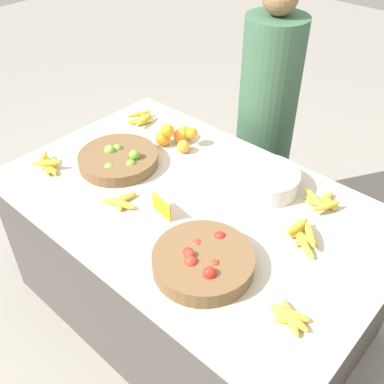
# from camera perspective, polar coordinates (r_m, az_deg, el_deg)

# --- Properties ---
(ground_plane) EXTENTS (12.00, 12.00, 0.00)m
(ground_plane) POSITION_cam_1_polar(r_m,az_deg,el_deg) (2.65, 0.00, -14.28)
(ground_plane) COLOR gray
(market_table) EXTENTS (1.81, 1.15, 0.79)m
(market_table) POSITION_cam_1_polar(r_m,az_deg,el_deg) (2.35, 0.00, -8.48)
(market_table) COLOR #4C4742
(market_table) RESTS_ON ground_plane
(lime_bowl) EXTENTS (0.40, 0.40, 0.11)m
(lime_bowl) POSITION_cam_1_polar(r_m,az_deg,el_deg) (2.32, -9.29, 4.16)
(lime_bowl) COLOR brown
(lime_bowl) RESTS_ON market_table
(tomato_basket) EXTENTS (0.40, 0.40, 0.10)m
(tomato_basket) POSITION_cam_1_polar(r_m,az_deg,el_deg) (1.75, 1.40, -8.74)
(tomato_basket) COLOR brown
(tomato_basket) RESTS_ON market_table
(orange_pile) EXTENTS (0.21, 0.20, 0.13)m
(orange_pile) POSITION_cam_1_polar(r_m,az_deg,el_deg) (2.44, -1.95, 7.12)
(orange_pile) COLOR orange
(orange_pile) RESTS_ON market_table
(metal_bowl) EXTENTS (0.31, 0.31, 0.09)m
(metal_bowl) POSITION_cam_1_polar(r_m,az_deg,el_deg) (2.15, 9.36, 1.50)
(metal_bowl) COLOR silver
(metal_bowl) RESTS_ON market_table
(price_sign) EXTENTS (0.13, 0.02, 0.09)m
(price_sign) POSITION_cam_1_polar(r_m,az_deg,el_deg) (1.98, -3.88, -1.89)
(price_sign) COLOR orange
(price_sign) RESTS_ON market_table
(banana_bunch_front_center) EXTENTS (0.18, 0.20, 0.05)m
(banana_bunch_front_center) POSITION_cam_1_polar(r_m,az_deg,el_deg) (2.12, 16.25, -1.20)
(banana_bunch_front_center) COLOR gold
(banana_bunch_front_center) RESTS_ON market_table
(banana_bunch_middle_right) EXTENTS (0.18, 0.18, 0.06)m
(banana_bunch_middle_right) POSITION_cam_1_polar(r_m,az_deg,el_deg) (1.92, 13.87, -5.36)
(banana_bunch_middle_right) COLOR gold
(banana_bunch_middle_right) RESTS_ON market_table
(banana_bunch_front_right) EXTENTS (0.15, 0.18, 0.05)m
(banana_bunch_front_right) POSITION_cam_1_polar(r_m,az_deg,el_deg) (2.68, -6.31, 9.27)
(banana_bunch_front_right) COLOR gold
(banana_bunch_front_right) RESTS_ON market_table
(banana_bunch_back_center) EXTENTS (0.16, 0.12, 0.03)m
(banana_bunch_back_center) POSITION_cam_1_polar(r_m,az_deg,el_deg) (1.65, 12.36, -15.26)
(banana_bunch_back_center) COLOR gold
(banana_bunch_back_center) RESTS_ON market_table
(banana_bunch_middle_left) EXTENTS (0.17, 0.16, 0.04)m
(banana_bunch_middle_left) POSITION_cam_1_polar(r_m,az_deg,el_deg) (2.07, -9.07, -1.27)
(banana_bunch_middle_left) COLOR gold
(banana_bunch_middle_left) RESTS_ON market_table
(banana_bunch_front_left) EXTENTS (0.20, 0.15, 0.06)m
(banana_bunch_front_left) POSITION_cam_1_polar(r_m,az_deg,el_deg) (2.38, -17.81, 3.35)
(banana_bunch_front_left) COLOR gold
(banana_bunch_front_left) RESTS_ON market_table
(vendor_person) EXTENTS (0.34, 0.34, 1.56)m
(vendor_person) POSITION_cam_1_polar(r_m,az_deg,el_deg) (2.81, 9.29, 8.31)
(vendor_person) COLOR #385B42
(vendor_person) RESTS_ON ground_plane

